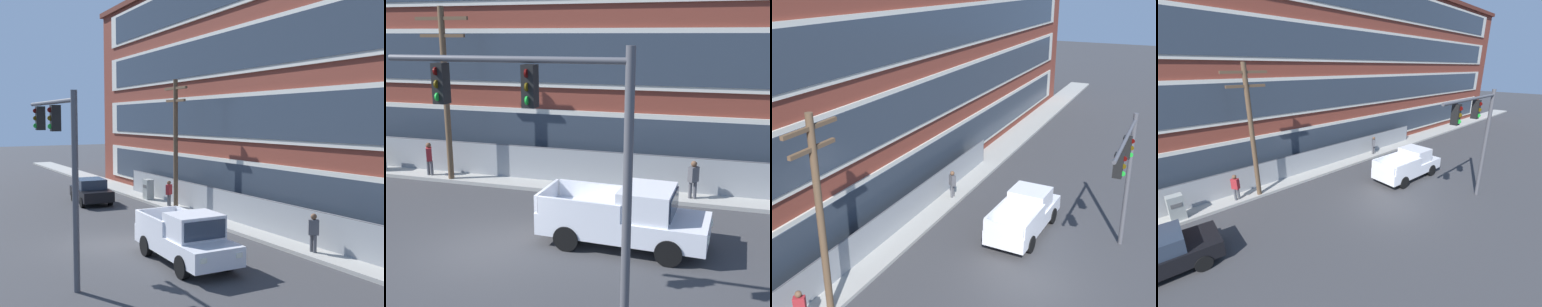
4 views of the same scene
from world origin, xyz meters
TOP-DOWN VIEW (x-y plane):
  - ground_plane at (0.00, 0.00)m, footprint 160.00×160.00m
  - sidewalk_building_side at (0.00, 6.80)m, footprint 80.00×2.09m
  - brick_mill_building at (5.51, 12.22)m, footprint 53.87×9.34m
  - chain_link_fence at (-0.67, 6.97)m, footprint 24.73×0.06m
  - traffic_signal_mast at (3.26, -2.87)m, footprint 5.64×0.43m
  - pickup_truck_white at (4.06, 1.52)m, footprint 5.33×2.23m
  - utility_pole_near_corner at (-4.82, 5.97)m, footprint 2.44×0.26m
  - pedestrian_near_cabinet at (-6.04, 6.18)m, footprint 0.42×0.47m
  - pedestrian_by_fence at (5.76, 6.29)m, footprint 0.44×0.46m

SIDE VIEW (x-z plane):
  - ground_plane at x=0.00m, z-range 0.00..0.00m
  - sidewalk_building_side at x=0.00m, z-range 0.00..0.16m
  - chain_link_fence at x=-0.67m, z-range 0.02..1.67m
  - pickup_truck_white at x=4.06m, z-range -0.05..1.93m
  - pedestrian_near_cabinet at x=-6.04m, z-range 0.13..1.82m
  - pedestrian_by_fence at x=5.76m, z-range 0.13..1.82m
  - utility_pole_near_corner at x=-4.82m, z-range 0.44..8.06m
  - traffic_signal_mast at x=3.26m, z-range 1.31..7.56m
  - brick_mill_building at x=5.51m, z-range 0.01..14.51m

